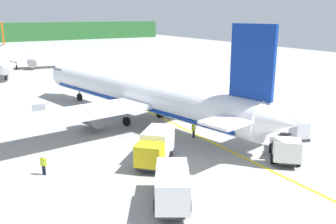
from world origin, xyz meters
The scene contains 10 objects.
airliner_foreground centered at (26.72, 15.71, 3.39)m, with size 34.41×41.34×11.90m.
airliner_mid_apron centered at (18.16, 67.58, 3.04)m, with size 30.91×37.33×10.66m.
service_truck_fuel centered at (22.04, 2.85, 1.57)m, with size 5.32×5.35×2.86m.
service_truck_baggage centered at (19.52, -4.11, 1.49)m, with size 4.62×5.73×2.63m.
service_truck_catering centered at (32.07, -2.67, 1.18)m, with size 5.68×5.86×2.61m.
cargo_container_mid centered at (16.47, 23.12, 0.95)m, with size 2.26×2.26×2.02m.
cargo_container_far centered at (37.71, 0.63, 1.00)m, with size 2.09×2.09×2.11m.
crew_marshaller centered at (28.74, 6.75, 0.99)m, with size 0.60×0.37×1.68m.
crew_loader_left centered at (13.03, 5.34, 0.96)m, with size 0.46×0.51×1.63m.
apron_guide_line centered at (29.55, 11.26, 0.01)m, with size 0.30×60.00×0.01m, color yellow.
Camera 1 is at (7.77, -23.45, 12.72)m, focal length 39.11 mm.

